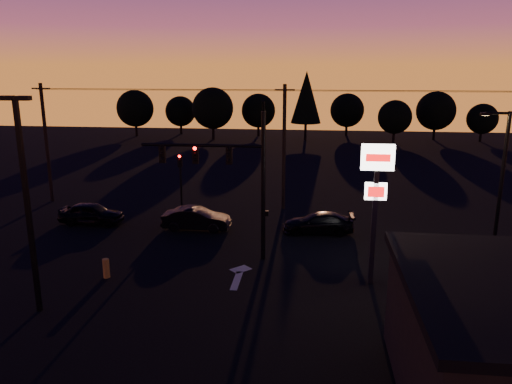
{
  "coord_description": "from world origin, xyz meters",
  "views": [
    {
      "loc": [
        4.01,
        -21.41,
        10.31
      ],
      "look_at": [
        1.0,
        5.0,
        3.5
      ],
      "focal_mm": 35.0,
      "sensor_mm": 36.0,
      "label": 1
    }
  ],
  "objects_px": {
    "suv_parked": "(450,317)",
    "car_right": "(318,223)",
    "car_left": "(91,213)",
    "pylon_sign": "(376,185)",
    "traffic_signal_mast": "(233,170)",
    "bollard": "(106,268)",
    "parking_lot_light": "(26,192)",
    "streetlight": "(500,180)",
    "car_mid": "(196,219)",
    "secondary_signal": "(181,175)"
  },
  "relations": [
    {
      "from": "suv_parked",
      "to": "car_right",
      "type": "bearing_deg",
      "value": 126.08
    },
    {
      "from": "car_left",
      "to": "suv_parked",
      "type": "relative_size",
      "value": 0.84
    },
    {
      "from": "pylon_sign",
      "to": "suv_parked",
      "type": "height_order",
      "value": "pylon_sign"
    },
    {
      "from": "traffic_signal_mast",
      "to": "bollard",
      "type": "relative_size",
      "value": 8.78
    },
    {
      "from": "parking_lot_light",
      "to": "bollard",
      "type": "xyz_separation_m",
      "value": [
        1.49,
        3.64,
        -4.78
      ]
    },
    {
      "from": "pylon_sign",
      "to": "bollard",
      "type": "relative_size",
      "value": 6.96
    },
    {
      "from": "pylon_sign",
      "to": "streetlight",
      "type": "xyz_separation_m",
      "value": [
        6.91,
        4.0,
        -0.49
      ]
    },
    {
      "from": "car_mid",
      "to": "suv_parked",
      "type": "xyz_separation_m",
      "value": [
        12.82,
        -11.49,
        -0.01
      ]
    },
    {
      "from": "suv_parked",
      "to": "secondary_signal",
      "type": "bearing_deg",
      "value": 148.06
    },
    {
      "from": "streetlight",
      "to": "suv_parked",
      "type": "height_order",
      "value": "streetlight"
    },
    {
      "from": "car_mid",
      "to": "suv_parked",
      "type": "height_order",
      "value": "car_mid"
    },
    {
      "from": "car_left",
      "to": "car_mid",
      "type": "height_order",
      "value": "car_left"
    },
    {
      "from": "bollard",
      "to": "secondary_signal",
      "type": "bearing_deg",
      "value": 84.69
    },
    {
      "from": "car_mid",
      "to": "car_right",
      "type": "height_order",
      "value": "car_mid"
    },
    {
      "from": "bollard",
      "to": "car_right",
      "type": "distance_m",
      "value": 13.29
    },
    {
      "from": "suv_parked",
      "to": "bollard",
      "type": "bearing_deg",
      "value": 179.79
    },
    {
      "from": "car_right",
      "to": "suv_parked",
      "type": "distance_m",
      "value": 12.76
    },
    {
      "from": "parking_lot_light",
      "to": "streetlight",
      "type": "height_order",
      "value": "parking_lot_light"
    },
    {
      "from": "parking_lot_light",
      "to": "car_left",
      "type": "xyz_separation_m",
      "value": [
        -2.96,
        11.87,
        -4.55
      ]
    },
    {
      "from": "traffic_signal_mast",
      "to": "pylon_sign",
      "type": "bearing_deg",
      "value": -19.36
    },
    {
      "from": "secondary_signal",
      "to": "car_left",
      "type": "bearing_deg",
      "value": -154.42
    },
    {
      "from": "pylon_sign",
      "to": "suv_parked",
      "type": "relative_size",
      "value": 1.35
    },
    {
      "from": "secondary_signal",
      "to": "pylon_sign",
      "type": "distance_m",
      "value": 15.75
    },
    {
      "from": "traffic_signal_mast",
      "to": "suv_parked",
      "type": "relative_size",
      "value": 1.7
    },
    {
      "from": "streetlight",
      "to": "parking_lot_light",
      "type": "bearing_deg",
      "value": -158.35
    },
    {
      "from": "car_right",
      "to": "suv_parked",
      "type": "height_order",
      "value": "suv_parked"
    },
    {
      "from": "traffic_signal_mast",
      "to": "bollard",
      "type": "distance_m",
      "value": 8.12
    },
    {
      "from": "traffic_signal_mast",
      "to": "secondary_signal",
      "type": "height_order",
      "value": "traffic_signal_mast"
    },
    {
      "from": "bollard",
      "to": "car_left",
      "type": "xyz_separation_m",
      "value": [
        -4.46,
        8.23,
        0.23
      ]
    },
    {
      "from": "suv_parked",
      "to": "pylon_sign",
      "type": "bearing_deg",
      "value": 132.6
    },
    {
      "from": "secondary_signal",
      "to": "bollard",
      "type": "height_order",
      "value": "secondary_signal"
    },
    {
      "from": "secondary_signal",
      "to": "suv_parked",
      "type": "height_order",
      "value": "secondary_signal"
    },
    {
      "from": "car_mid",
      "to": "suv_parked",
      "type": "bearing_deg",
      "value": -132.16
    },
    {
      "from": "streetlight",
      "to": "car_right",
      "type": "bearing_deg",
      "value": 160.89
    },
    {
      "from": "car_left",
      "to": "car_mid",
      "type": "relative_size",
      "value": 0.97
    },
    {
      "from": "traffic_signal_mast",
      "to": "secondary_signal",
      "type": "bearing_deg",
      "value": 123.19
    },
    {
      "from": "pylon_sign",
      "to": "bollard",
      "type": "xyz_separation_m",
      "value": [
        -13.01,
        -0.86,
        -4.43
      ]
    },
    {
      "from": "pylon_sign",
      "to": "car_right",
      "type": "xyz_separation_m",
      "value": [
        -2.47,
        7.25,
        -4.27
      ]
    },
    {
      "from": "secondary_signal",
      "to": "suv_parked",
      "type": "xyz_separation_m",
      "value": [
        14.55,
        -14.46,
        -2.16
      ]
    },
    {
      "from": "car_mid",
      "to": "suv_parked",
      "type": "distance_m",
      "value": 17.22
    },
    {
      "from": "secondary_signal",
      "to": "car_right",
      "type": "xyz_separation_m",
      "value": [
        9.53,
        -2.74,
        -2.22
      ]
    },
    {
      "from": "pylon_sign",
      "to": "car_mid",
      "type": "bearing_deg",
      "value": 145.63
    },
    {
      "from": "parking_lot_light",
      "to": "traffic_signal_mast",
      "type": "bearing_deg",
      "value": 43.37
    },
    {
      "from": "suv_parked",
      "to": "car_left",
      "type": "bearing_deg",
      "value": 162.26
    },
    {
      "from": "secondary_signal",
      "to": "streetlight",
      "type": "xyz_separation_m",
      "value": [
        18.91,
        -5.99,
        1.56
      ]
    },
    {
      "from": "car_left",
      "to": "parking_lot_light",
      "type": "bearing_deg",
      "value": -164.94
    },
    {
      "from": "streetlight",
      "to": "car_mid",
      "type": "height_order",
      "value": "streetlight"
    },
    {
      "from": "traffic_signal_mast",
      "to": "car_left",
      "type": "distance_m",
      "value": 12.21
    },
    {
      "from": "car_left",
      "to": "car_mid",
      "type": "distance_m",
      "value": 7.21
    },
    {
      "from": "bollard",
      "to": "pylon_sign",
      "type": "bearing_deg",
      "value": 3.76
    }
  ]
}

